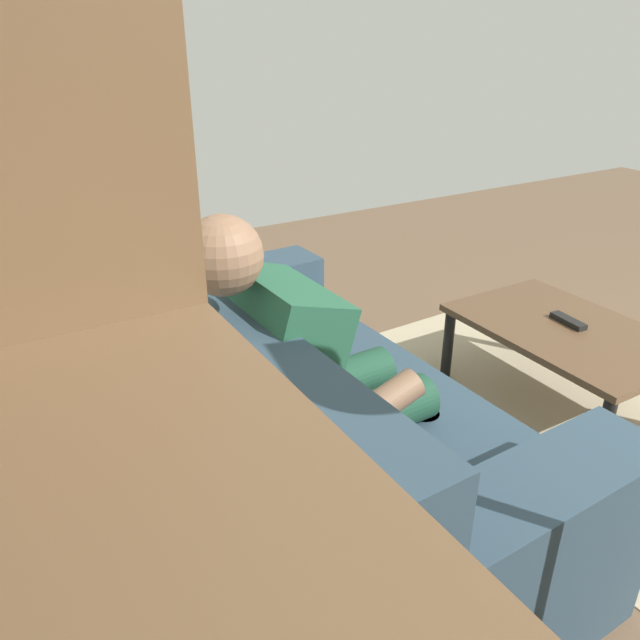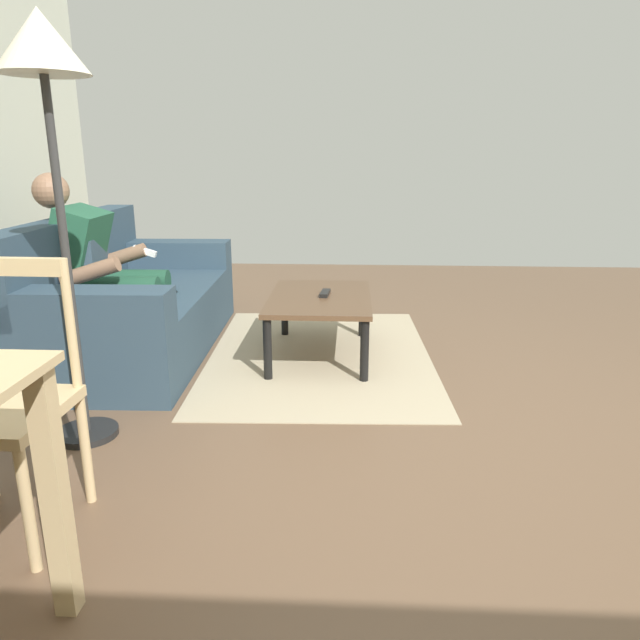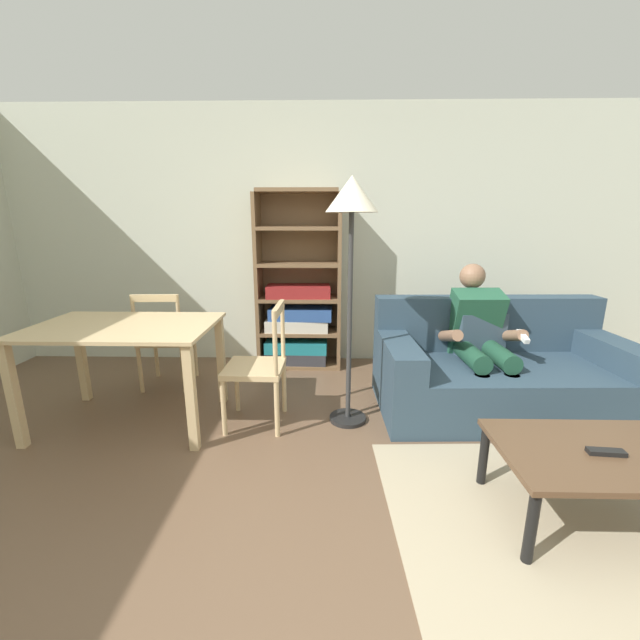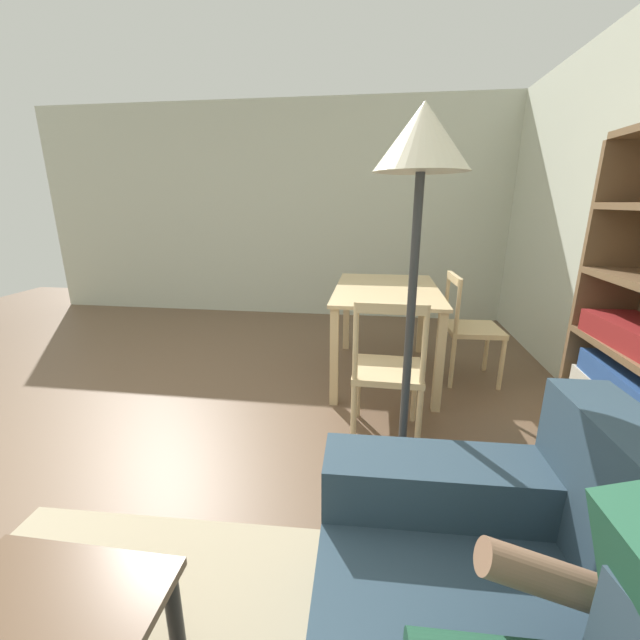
% 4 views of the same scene
% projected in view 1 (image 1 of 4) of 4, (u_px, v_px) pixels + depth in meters
% --- Properties ---
extents(couch, '(1.94, 1.01, 0.87)m').
position_uv_depth(couch, '(303.00, 426.00, 2.13)').
color(couch, '#2D4251').
rests_on(couch, ground_plane).
extents(person_lounging, '(0.60, 0.94, 1.15)m').
position_uv_depth(person_lounging, '(308.00, 383.00, 1.87)').
color(person_lounging, '#23563D').
rests_on(person_lounging, ground_plane).
extents(coffee_table, '(0.94, 0.63, 0.39)m').
position_uv_depth(coffee_table, '(566.00, 337.00, 2.67)').
color(coffee_table, brown).
rests_on(coffee_table, ground_plane).
extents(tv_remote, '(0.17, 0.06, 0.02)m').
position_uv_depth(tv_remote, '(568.00, 321.00, 2.67)').
color(tv_remote, black).
rests_on(tv_remote, coffee_table).
extents(area_rug, '(2.05, 1.47, 0.01)m').
position_uv_depth(area_rug, '(553.00, 403.00, 2.81)').
color(area_rug, tan).
rests_on(area_rug, ground_plane).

